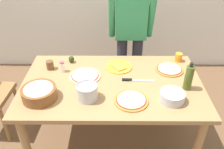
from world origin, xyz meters
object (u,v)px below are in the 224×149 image
at_px(mixing_bowl_steel, 172,96).
at_px(dining_table, 112,90).
at_px(cup_orange, 179,57).
at_px(salt_shaker, 62,66).
at_px(popcorn_bowl, 39,92).
at_px(chef_knife, 134,80).
at_px(olive_oil_bottle, 189,77).
at_px(plate_with_slice, 119,67).
at_px(steel_pot, 87,92).
at_px(pizza_raw_on_board, 85,76).
at_px(avocado, 71,59).
at_px(person_cook, 131,30).
at_px(cup_small_brown, 50,65).
at_px(pizza_second_cooked, 169,69).
at_px(pizza_cooked_on_tray, 131,100).

bearing_deg(mixing_bowl_steel, dining_table, 152.85).
xyz_separation_m(cup_orange, salt_shaker, (-1.14, -0.20, 0.01)).
distance_m(popcorn_bowl, chef_knife, 0.82).
bearing_deg(chef_knife, popcorn_bowl, -162.38).
bearing_deg(olive_oil_bottle, dining_table, 172.40).
bearing_deg(plate_with_slice, steel_pot, -118.88).
bearing_deg(steel_pot, pizza_raw_on_board, 99.39).
bearing_deg(pizza_raw_on_board, avocado, 122.20).
distance_m(mixing_bowl_steel, avocado, 1.07).
bearing_deg(olive_oil_bottle, person_cook, 117.44).
relative_size(person_cook, cup_small_brown, 19.06).
xyz_separation_m(pizza_second_cooked, steel_pot, (-0.75, -0.43, 0.06)).
relative_size(mixing_bowl_steel, salt_shaker, 1.89).
relative_size(cup_small_brown, chef_knife, 0.29).
bearing_deg(pizza_cooked_on_tray, cup_small_brown, 147.58).
bearing_deg(pizza_second_cooked, pizza_cooked_on_tray, -130.43).
relative_size(popcorn_bowl, avocado, 4.00).
distance_m(dining_table, pizza_cooked_on_tray, 0.32).
relative_size(plate_with_slice, chef_knife, 0.89).
bearing_deg(pizza_raw_on_board, steel_pot, -80.61).
bearing_deg(cup_orange, mixing_bowl_steel, -107.03).
bearing_deg(chef_knife, pizza_cooked_on_tray, -98.72).
bearing_deg(salt_shaker, plate_with_slice, 7.64).
bearing_deg(pizza_second_cooked, salt_shaker, -178.42).
bearing_deg(cup_orange, pizza_cooked_on_tray, -129.18).
relative_size(chef_knife, avocado, 4.15).
relative_size(mixing_bowl_steel, olive_oil_bottle, 0.78).
bearing_deg(plate_with_slice, mixing_bowl_steel, -50.01).
distance_m(pizza_second_cooked, cup_orange, 0.21).
xyz_separation_m(cup_small_brown, salt_shaker, (0.13, -0.04, 0.01)).
bearing_deg(popcorn_bowl, chef_knife, 17.62).
height_order(pizza_raw_on_board, olive_oil_bottle, olive_oil_bottle).
bearing_deg(salt_shaker, pizza_cooked_on_tray, -34.89).
xyz_separation_m(dining_table, cup_orange, (0.67, 0.38, 0.13)).
distance_m(pizza_second_cooked, steel_pot, 0.86).
relative_size(dining_table, pizza_raw_on_board, 5.59).
bearing_deg(popcorn_bowl, mixing_bowl_steel, -1.23).
height_order(dining_table, salt_shaker, salt_shaker).
bearing_deg(popcorn_bowl, avocado, 73.08).
xyz_separation_m(dining_table, olive_oil_bottle, (0.64, -0.09, 0.20)).
distance_m(pizza_cooked_on_tray, mixing_bowl_steel, 0.33).
relative_size(cup_orange, cup_small_brown, 1.00).
height_order(pizza_cooked_on_tray, steel_pot, steel_pot).
bearing_deg(salt_shaker, olive_oil_bottle, -13.39).
relative_size(dining_table, salt_shaker, 15.09).
bearing_deg(pizza_cooked_on_tray, popcorn_bowl, 177.49).
relative_size(pizza_cooked_on_tray, plate_with_slice, 1.07).
distance_m(olive_oil_bottle, salt_shaker, 1.14).
relative_size(pizza_raw_on_board, mixing_bowl_steel, 1.43).
bearing_deg(cup_small_brown, pizza_second_cooked, -0.75).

